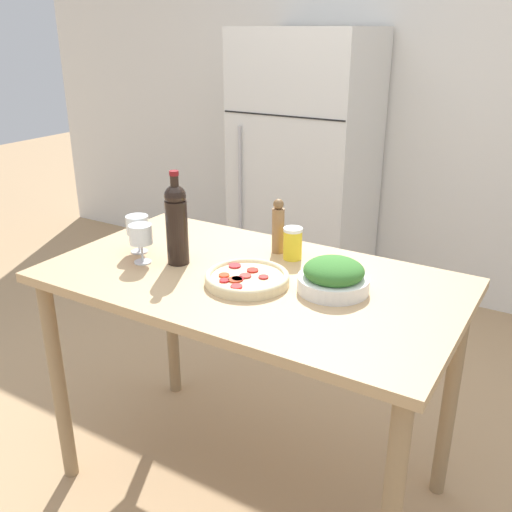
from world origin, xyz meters
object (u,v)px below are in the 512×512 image
Objects in this scene: homemade_pizza at (247,278)px; salt_canister at (293,243)px; wine_glass_far at (138,227)px; refrigerator at (305,169)px; wine_bottle at (177,222)px; salad_bowl at (334,277)px; pepper_mill at (278,227)px; wine_glass_near at (141,236)px.

salt_canister is at bearing 83.86° from homemade_pizza.
salt_canister is (0.53, 0.24, -0.04)m from wine_glass_far.
salt_canister is (0.03, 0.27, 0.04)m from homemade_pizza.
wine_bottle is at bearing -78.42° from refrigerator.
salad_bowl is 0.29m from homemade_pizza.
wine_glass_far is 0.53m from pepper_mill.
wine_glass_near and wine_glass_far have the same top height.
salad_bowl is at bearing 19.13° from homemade_pizza.
wine_glass_near is 0.62× the size of salad_bowl.
pepper_mill is (0.37, 0.34, 0.00)m from wine_glass_near.
pepper_mill reaches higher than wine_glass_far.
salt_canister is (0.33, 0.25, -0.09)m from wine_bottle.
refrigerator reaches higher than wine_bottle.
pepper_mill is at bearing -67.41° from refrigerator.
salt_canister is at bearing 24.21° from wine_glass_far.
wine_bottle is at bearing -2.55° from wine_glass_far.
wine_glass_far is at bearing -175.43° from salad_bowl.
homemade_pizza is at bearing 5.55° from wine_glass_near.
wine_bottle is 2.84× the size of salt_canister.
homemade_pizza is (0.42, 0.04, -0.08)m from wine_glass_near.
wine_glass_far is 0.51m from homemade_pizza.
salt_canister is (0.70, -1.51, 0.11)m from refrigerator.
wine_bottle is at bearing 29.26° from wine_glass_near.
pepper_mill reaches higher than homemade_pizza.
wine_glass_far is at bearing 177.45° from wine_bottle.
wine_bottle reaches higher than pepper_mill.
wine_bottle is 0.38m from pepper_mill.
homemade_pizza is at bearing -3.65° from wine_glass_far.
wine_bottle is 0.43m from salt_canister.
pepper_mill reaches higher than wine_glass_near.
salt_canister is (0.45, 0.31, -0.04)m from wine_glass_near.
wine_glass_near is (-0.11, -0.06, -0.05)m from wine_bottle.
salad_bowl is (0.94, -1.69, 0.10)m from refrigerator.
refrigerator is at bearing 118.97° from salad_bowl.
salt_canister is at bearing 34.70° from wine_glass_near.
wine_glass_near reaches higher than salt_canister.
wine_bottle is at bearing 175.65° from homemade_pizza.
wine_glass_far is at bearing -84.60° from refrigerator.
wine_glass_near is 0.51× the size of homemade_pizza.
wine_glass_near reaches higher than salad_bowl.
pepper_mill is 0.74× the size of homemade_pizza.
salad_bowl is 1.94× the size of salt_canister.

